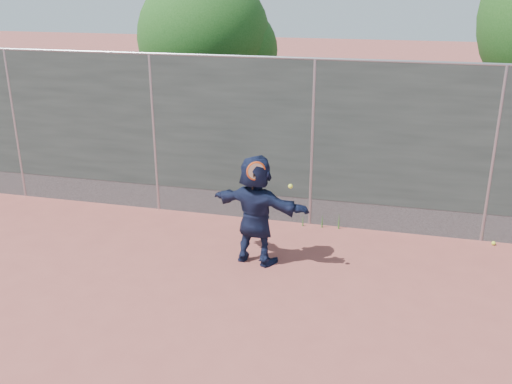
# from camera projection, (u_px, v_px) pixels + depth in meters

# --- Properties ---
(ground) EXTENTS (80.00, 80.00, 0.00)m
(ground) POSITION_uv_depth(u_px,v_px,m) (267.00, 328.00, 7.38)
(ground) COLOR #9E4C42
(ground) RESTS_ON ground
(player) EXTENTS (1.72, 0.89, 1.77)m
(player) POSITION_uv_depth(u_px,v_px,m) (256.00, 210.00, 8.84)
(player) COLOR #161E3C
(player) RESTS_ON ground
(ball_ground) EXTENTS (0.07, 0.07, 0.07)m
(ball_ground) POSITION_uv_depth(u_px,v_px,m) (494.00, 243.00, 9.69)
(ball_ground) COLOR #D6EB34
(ball_ground) RESTS_ON ground
(fence) EXTENTS (20.00, 0.06, 3.03)m
(fence) POSITION_uv_depth(u_px,v_px,m) (312.00, 141.00, 10.02)
(fence) COLOR #38423D
(fence) RESTS_ON ground
(swing_action) EXTENTS (0.70, 0.20, 0.51)m
(swing_action) POSITION_uv_depth(u_px,v_px,m) (259.00, 174.00, 8.40)
(swing_action) COLOR #ED5316
(swing_action) RESTS_ON ground
(tree_left) EXTENTS (3.15, 3.00, 4.53)m
(tree_left) POSITION_uv_depth(u_px,v_px,m) (211.00, 41.00, 12.97)
(tree_left) COLOR #382314
(tree_left) RESTS_ON ground
(weed_clump) EXTENTS (0.68, 0.07, 0.30)m
(weed_clump) POSITION_uv_depth(u_px,v_px,m) (325.00, 221.00, 10.35)
(weed_clump) COLOR #387226
(weed_clump) RESTS_ON ground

